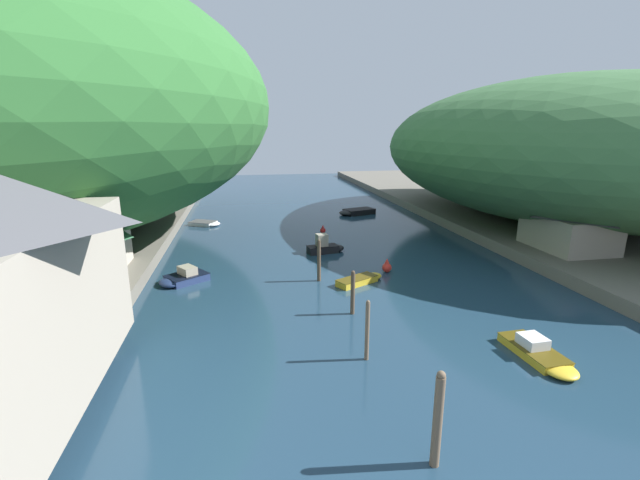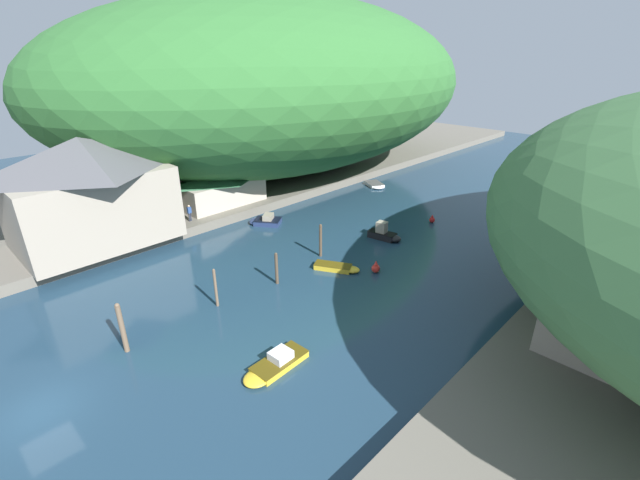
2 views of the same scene
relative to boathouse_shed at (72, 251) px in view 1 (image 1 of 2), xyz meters
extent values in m
plane|color=#1E384C|center=(18.12, 7.00, -2.89)|extent=(130.00, 130.00, 0.00)
cube|color=#666056|center=(-7.01, 7.00, -2.43)|extent=(22.00, 120.00, 0.94)
cube|color=#666056|center=(43.24, 7.00, -2.43)|extent=(22.00, 120.00, 0.94)
ellipsoid|color=#2D662D|center=(-8.11, 14.82, 9.31)|extent=(43.60, 61.05, 22.52)
ellipsoid|color=#3D6B3D|center=(44.34, 12.21, 5.40)|extent=(34.41, 48.17, 14.72)
cube|color=#B2A899|center=(0.00, 0.00, -0.61)|extent=(5.04, 8.99, 2.69)
pyramid|color=#38704C|center=(0.00, 0.00, 1.29)|extent=(5.44, 9.71, 1.09)
cube|color=gray|center=(36.68, 1.02, -0.60)|extent=(4.81, 6.17, 2.71)
pyramid|color=#4C4C51|center=(36.68, 1.02, 1.48)|extent=(5.19, 6.67, 1.46)
cube|color=white|center=(6.33, 19.67, -2.70)|extent=(3.21, 2.87, 0.38)
ellipsoid|color=white|center=(7.51, 19.05, -2.70)|extent=(1.99, 2.17, 0.38)
cube|color=#525252|center=(6.33, 19.67, -2.50)|extent=(3.28, 2.92, 0.03)
cube|color=navy|center=(6.74, 1.14, -2.65)|extent=(3.20, 3.03, 0.49)
ellipsoid|color=navy|center=(5.68, 0.39, -2.65)|extent=(2.09, 2.21, 0.49)
cube|color=black|center=(6.74, 1.14, -2.39)|extent=(3.27, 3.10, 0.03)
cube|color=#9E937F|center=(6.80, 1.19, -2.11)|extent=(1.50, 1.60, 0.58)
cube|color=gold|center=(24.15, -12.25, -2.70)|extent=(1.66, 3.42, 0.39)
ellipsoid|color=gold|center=(24.23, -13.93, -2.70)|extent=(1.51, 1.74, 0.39)
cube|color=#4C3E0E|center=(24.15, -12.25, -2.49)|extent=(1.70, 3.49, 0.03)
cube|color=silver|center=(24.14, -12.15, -2.24)|extent=(1.11, 1.22, 0.52)
cube|color=gold|center=(18.39, -1.48, -2.68)|extent=(3.18, 2.40, 0.43)
ellipsoid|color=gold|center=(19.71, -0.77, -2.68)|extent=(1.83, 1.65, 0.43)
cube|color=#4C3E0E|center=(18.39, -1.48, -2.45)|extent=(3.24, 2.45, 0.03)
cube|color=black|center=(17.47, 6.49, -2.60)|extent=(2.76, 1.60, 0.59)
ellipsoid|color=black|center=(18.75, 6.70, -2.60)|extent=(1.47, 1.33, 0.59)
cube|color=black|center=(17.47, 6.49, -2.28)|extent=(2.81, 1.63, 0.03)
cube|color=#9E937F|center=(17.39, 6.47, -1.77)|extent=(1.03, 0.97, 1.07)
cube|color=black|center=(25.17, 22.71, -2.59)|extent=(4.13, 3.08, 0.61)
ellipsoid|color=black|center=(23.42, 22.13, -2.59)|extent=(2.35, 2.41, 0.61)
cube|color=black|center=(25.17, 22.71, -2.27)|extent=(4.21, 3.15, 0.03)
cylinder|color=brown|center=(16.55, -17.87, -1.31)|extent=(0.31, 0.31, 3.18)
sphere|color=brown|center=(16.55, -17.87, 0.35)|extent=(0.28, 0.28, 0.28)
cylinder|color=brown|center=(16.23, -11.24, -1.48)|extent=(0.20, 0.20, 2.84)
sphere|color=brown|center=(16.23, -11.24, -0.02)|extent=(0.18, 0.18, 0.18)
cylinder|color=#4C3D2D|center=(16.84, -6.21, -1.65)|extent=(0.25, 0.25, 2.49)
sphere|color=#4C3D2D|center=(16.84, -6.21, -0.36)|extent=(0.22, 0.22, 0.22)
cylinder|color=#4C3D2D|center=(15.91, -0.40, -1.47)|extent=(0.26, 0.26, 2.86)
sphere|color=#4C3D2D|center=(15.91, -0.40, 0.01)|extent=(0.23, 0.23, 0.23)
sphere|color=red|center=(21.25, 0.57, -2.54)|extent=(0.71, 0.71, 0.71)
cone|color=red|center=(21.25, 0.57, -2.01)|extent=(0.35, 0.35, 0.35)
sphere|color=red|center=(18.78, 13.43, -2.60)|extent=(0.58, 0.58, 0.58)
cone|color=red|center=(18.78, 13.43, -2.17)|extent=(0.29, 0.29, 0.29)
cylinder|color=#282D3D|center=(2.44, -5.29, -1.53)|extent=(0.13, 0.13, 0.85)
cylinder|color=#282D3D|center=(2.42, -5.12, -1.53)|extent=(0.13, 0.13, 0.85)
cube|color=navy|center=(2.43, -5.21, -0.80)|extent=(0.26, 0.40, 0.62)
sphere|color=beige|center=(2.43, -5.21, -0.38)|extent=(0.22, 0.22, 0.22)
cylinder|color=#282D3D|center=(3.25, -13.44, -1.53)|extent=(0.13, 0.13, 0.85)
cylinder|color=#282D3D|center=(3.28, -13.26, -1.53)|extent=(0.13, 0.13, 0.85)
cube|color=#2D2D33|center=(3.26, -13.35, -0.80)|extent=(0.27, 0.41, 0.62)
sphere|color=tan|center=(3.26, -13.35, -0.38)|extent=(0.22, 0.22, 0.22)
camera|label=1|loc=(10.91, -28.46, 7.57)|focal=24.00mm
camera|label=2|loc=(39.47, -24.63, 13.88)|focal=24.00mm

